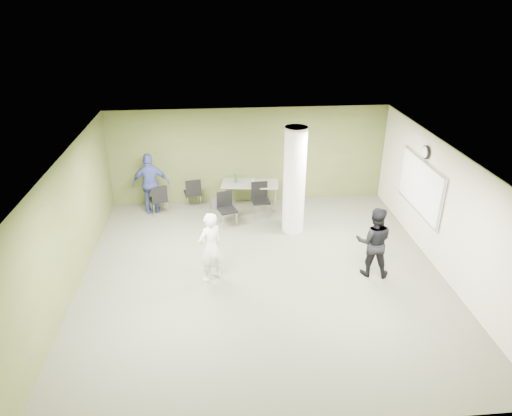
{
  "coord_description": "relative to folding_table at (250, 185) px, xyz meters",
  "views": [
    {
      "loc": [
        -0.9,
        -8.5,
        5.82
      ],
      "look_at": [
        -0.06,
        1.0,
        1.17
      ],
      "focal_mm": 32.0,
      "sensor_mm": 36.0,
      "label": 1
    }
  ],
  "objects": [
    {
      "name": "chair_back_left",
      "position": [
        -2.56,
        -0.28,
        -0.18
      ],
      "size": [
        0.58,
        0.58,
        0.91
      ],
      "rotation": [
        0.0,
        0.0,
        3.47
      ],
      "color": "black",
      "rests_on": "floor"
    },
    {
      "name": "chair_table_right",
      "position": [
        0.25,
        -0.5,
        -0.16
      ],
      "size": [
        0.51,
        0.51,
        0.95
      ],
      "rotation": [
        0.0,
        0.0,
        0.08
      ],
      "color": "black",
      "rests_on": "floor"
    },
    {
      "name": "floor",
      "position": [
        0.02,
        -3.47,
        -0.71
      ],
      "size": [
        8.0,
        8.0,
        0.0
      ],
      "primitive_type": "plane",
      "color": "#525240",
      "rests_on": "ground"
    },
    {
      "name": "ceiling",
      "position": [
        0.02,
        -3.47,
        2.09
      ],
      "size": [
        8.0,
        8.0,
        0.0
      ],
      "primitive_type": "plane",
      "rotation": [
        3.14,
        0.0,
        0.0
      ],
      "color": "white",
      "rests_on": "wall_back"
    },
    {
      "name": "wastebasket",
      "position": [
        -1.02,
        0.05,
        -0.58
      ],
      "size": [
        0.24,
        0.24,
        0.28
      ],
      "primitive_type": "cylinder",
      "color": "#4C4C4C",
      "rests_on": "floor"
    },
    {
      "name": "wall_clock",
      "position": [
        3.94,
        -2.27,
        1.64
      ],
      "size": [
        0.06,
        0.32,
        0.32
      ],
      "color": "black",
      "rests_on": "wall_right_cream"
    },
    {
      "name": "man_blue",
      "position": [
        -2.77,
        -0.07,
        0.16
      ],
      "size": [
        1.05,
        0.48,
        1.75
      ],
      "primitive_type": "imported",
      "rotation": [
        0.0,
        0.0,
        3.2
      ],
      "color": "#3C4896",
      "rests_on": "floor"
    },
    {
      "name": "folding_table",
      "position": [
        0.0,
        0.0,
        0.0
      ],
      "size": [
        1.69,
        0.92,
        1.01
      ],
      "rotation": [
        0.0,
        0.0,
        -0.14
      ],
      "color": "gray",
      "rests_on": "floor"
    },
    {
      "name": "chair_back_right",
      "position": [
        -1.63,
        0.09,
        -0.18
      ],
      "size": [
        0.54,
        0.54,
        0.92
      ],
      "rotation": [
        0.0,
        0.0,
        3.36
      ],
      "color": "black",
      "rests_on": "floor"
    },
    {
      "name": "chair_table_left",
      "position": [
        -0.71,
        -0.95,
        -0.19
      ],
      "size": [
        0.57,
        0.57,
        0.9
      ],
      "rotation": [
        0.0,
        0.0,
        0.33
      ],
      "color": "black",
      "rests_on": "floor"
    },
    {
      "name": "column",
      "position": [
        1.02,
        -1.47,
        0.69
      ],
      "size": [
        0.56,
        0.56,
        2.8
      ],
      "primitive_type": "cylinder",
      "color": "silver",
      "rests_on": "floor"
    },
    {
      "name": "woman_white",
      "position": [
        -1.12,
        -3.55,
        0.1
      ],
      "size": [
        0.7,
        0.67,
        1.62
      ],
      "primitive_type": "imported",
      "rotation": [
        0.0,
        0.0,
        3.8
      ],
      "color": "white",
      "rests_on": "floor"
    },
    {
      "name": "whiteboard",
      "position": [
        3.94,
        -2.27,
        0.79
      ],
      "size": [
        0.05,
        2.3,
        1.3
      ],
      "color": "silver",
      "rests_on": "wall_right_cream"
    },
    {
      "name": "wall_back",
      "position": [
        0.02,
        0.53,
        0.69
      ],
      "size": [
        8.0,
        2.8,
        0.02
      ],
      "primitive_type": "cube",
      "rotation": [
        1.57,
        0.0,
        0.0
      ],
      "color": "#505A2A",
      "rests_on": "floor"
    },
    {
      "name": "man_black",
      "position": [
        2.43,
        -3.64,
        0.1
      ],
      "size": [
        0.92,
        0.8,
        1.63
      ],
      "primitive_type": "imported",
      "rotation": [
        0.0,
        0.0,
        2.88
      ],
      "color": "black",
      "rests_on": "floor"
    },
    {
      "name": "wall_left",
      "position": [
        -3.98,
        -3.47,
        0.69
      ],
      "size": [
        0.02,
        8.0,
        2.8
      ],
      "primitive_type": "cube",
      "color": "#505A2A",
      "rests_on": "floor"
    },
    {
      "name": "wall_right_cream",
      "position": [
        4.02,
        -3.47,
        0.69
      ],
      "size": [
        0.02,
        8.0,
        2.8
      ],
      "primitive_type": "cube",
      "color": "beige",
      "rests_on": "floor"
    }
  ]
}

